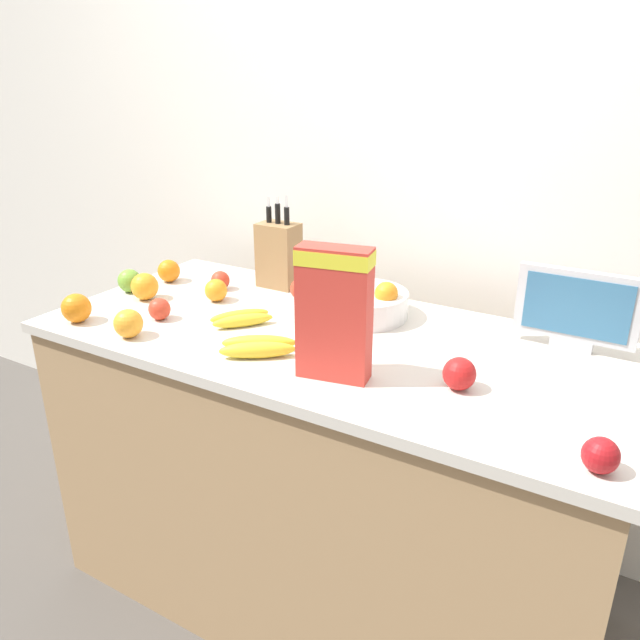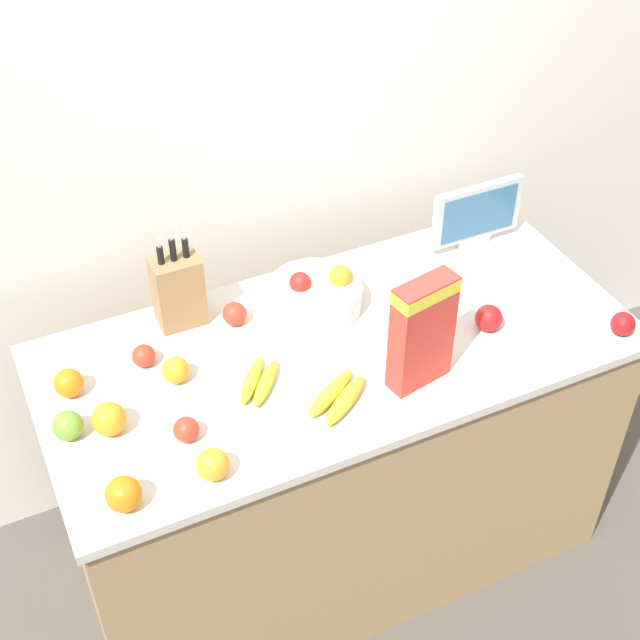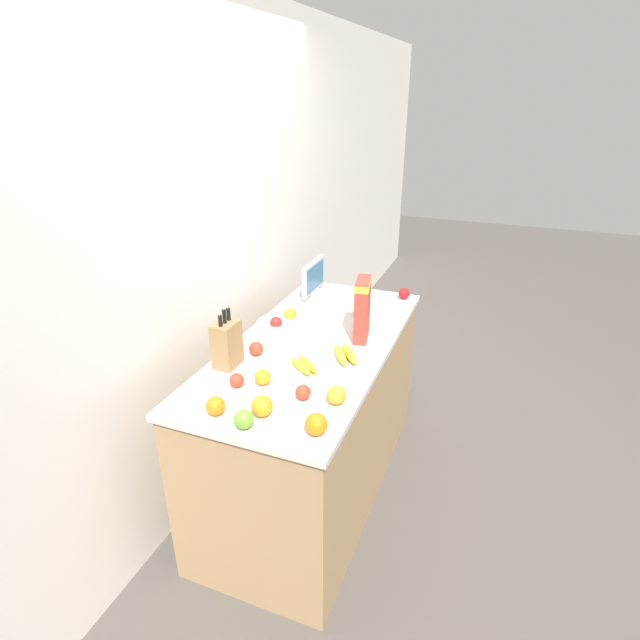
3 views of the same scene
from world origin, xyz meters
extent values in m
plane|color=#514C47|center=(0.00, 0.00, 0.00)|extent=(14.00, 14.00, 0.00)
cube|color=silver|center=(0.00, 0.60, 1.30)|extent=(9.00, 0.06, 2.60)
cube|color=tan|center=(0.00, 0.00, 0.45)|extent=(1.64, 0.74, 0.91)
cube|color=beige|center=(0.00, 0.00, 0.92)|extent=(1.67, 0.77, 0.03)
cube|color=#937047|center=(-0.36, 0.29, 1.05)|extent=(0.13, 0.10, 0.22)
cylinder|color=black|center=(-0.40, 0.29, 1.18)|extent=(0.02, 0.02, 0.05)
cube|color=silver|center=(-0.40, 0.29, 1.22)|extent=(0.01, 0.00, 0.03)
cylinder|color=black|center=(-0.36, 0.29, 1.19)|extent=(0.02, 0.02, 0.07)
cube|color=silver|center=(-0.36, 0.29, 1.23)|extent=(0.01, 0.00, 0.02)
cylinder|color=black|center=(-0.33, 0.29, 1.18)|extent=(0.02, 0.02, 0.06)
cube|color=silver|center=(-0.33, 0.29, 1.23)|extent=(0.01, 0.00, 0.04)
cube|color=#B7B7BC|center=(0.60, 0.25, 0.95)|extent=(0.11, 0.03, 0.03)
cube|color=#B7B7BC|center=(0.60, 0.25, 1.06)|extent=(0.31, 0.02, 0.19)
cube|color=#33668C|center=(0.60, 0.23, 1.06)|extent=(0.26, 0.00, 0.16)
cube|color=red|center=(0.13, -0.21, 1.10)|extent=(0.18, 0.10, 0.33)
cube|color=yellow|center=(0.13, -0.21, 1.24)|extent=(0.19, 0.10, 0.04)
cylinder|color=silver|center=(0.01, 0.18, 0.97)|extent=(0.28, 0.28, 0.08)
sphere|color=orange|center=(0.09, 0.17, 1.03)|extent=(0.07, 0.07, 0.07)
sphere|color=red|center=(-0.03, 0.20, 1.02)|extent=(0.06, 0.06, 0.06)
ellipsoid|color=yellow|center=(-0.28, -0.05, 0.95)|extent=(0.14, 0.16, 0.04)
ellipsoid|color=yellow|center=(-0.25, -0.07, 0.95)|extent=(0.14, 0.16, 0.04)
ellipsoid|color=yellow|center=(-0.11, -0.18, 0.96)|extent=(0.19, 0.14, 0.04)
ellipsoid|color=yellow|center=(-0.09, -0.22, 0.96)|extent=(0.19, 0.15, 0.04)
sphere|color=red|center=(0.42, -0.12, 0.97)|extent=(0.08, 0.08, 0.08)
sphere|color=red|center=(-0.23, 0.21, 0.97)|extent=(0.07, 0.07, 0.07)
sphere|color=red|center=(-0.50, -0.15, 0.97)|extent=(0.07, 0.07, 0.07)
sphere|color=#A31419|center=(0.75, -0.30, 0.97)|extent=(0.07, 0.07, 0.07)
sphere|color=red|center=(-0.51, 0.15, 0.97)|extent=(0.06, 0.06, 0.06)
sphere|color=#6B9E33|center=(-0.76, -0.02, 0.97)|extent=(0.08, 0.08, 0.08)
sphere|color=orange|center=(-0.72, 0.13, 0.97)|extent=(0.08, 0.08, 0.08)
sphere|color=orange|center=(-0.69, -0.29, 0.98)|extent=(0.09, 0.09, 0.09)
sphere|color=orange|center=(-0.66, -0.05, 0.98)|extent=(0.09, 0.09, 0.09)
sphere|color=orange|center=(-0.45, 0.06, 0.97)|extent=(0.07, 0.07, 0.07)
sphere|color=orange|center=(-0.48, -0.29, 0.98)|extent=(0.08, 0.08, 0.08)
camera|label=1|loc=(0.80, -1.40, 1.64)|focal=35.00mm
camera|label=2|loc=(-0.84, -1.65, 2.61)|focal=50.00mm
camera|label=3|loc=(-2.11, -0.86, 2.11)|focal=28.00mm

